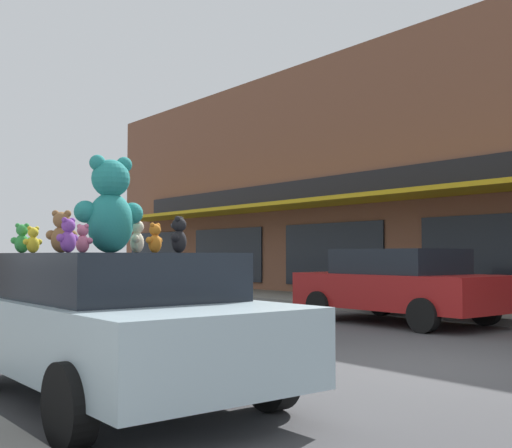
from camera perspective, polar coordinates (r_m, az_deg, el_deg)
ground_plane at (r=8.41m, az=13.98°, el=-12.17°), size 260.00×260.00×0.00m
storefront_row at (r=26.08m, az=18.02°, el=2.93°), size 16.24×28.17×7.83m
plush_art_car at (r=6.40m, az=-12.65°, el=-8.38°), size 2.08×4.14×1.40m
teddy_bear_giant at (r=6.59m, az=-12.83°, el=1.56°), size 0.73×0.47×0.98m
teddy_bear_pink at (r=6.33m, az=-15.14°, el=-1.29°), size 0.17×0.20×0.28m
teddy_bear_green at (r=6.75m, az=-20.08°, el=-1.23°), size 0.22×0.16×0.30m
teddy_bear_purple at (r=5.56m, az=-16.36°, el=-1.00°), size 0.22×0.16×0.29m
teddy_bear_cream at (r=6.94m, az=-10.55°, el=-1.12°), size 0.22×0.27×0.37m
teddy_bear_yellow at (r=6.59m, az=-19.21°, el=-1.36°), size 0.19×0.12×0.26m
teddy_bear_orange at (r=6.28m, az=-8.98°, el=-1.28°), size 0.22×0.16×0.29m
teddy_bear_brown at (r=5.98m, az=-16.91°, el=-0.71°), size 0.28×0.24×0.38m
teddy_bear_black at (r=6.02m, az=-6.87°, el=-1.00°), size 0.24×0.23×0.34m
parked_car_far_center at (r=13.44m, az=12.62°, el=-5.23°), size 2.16×4.29×1.51m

